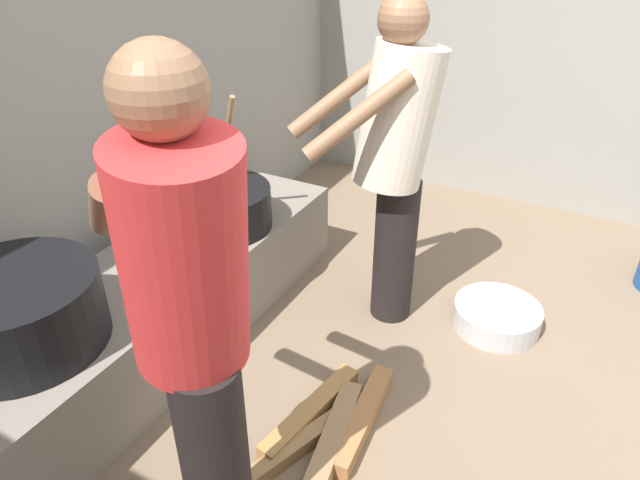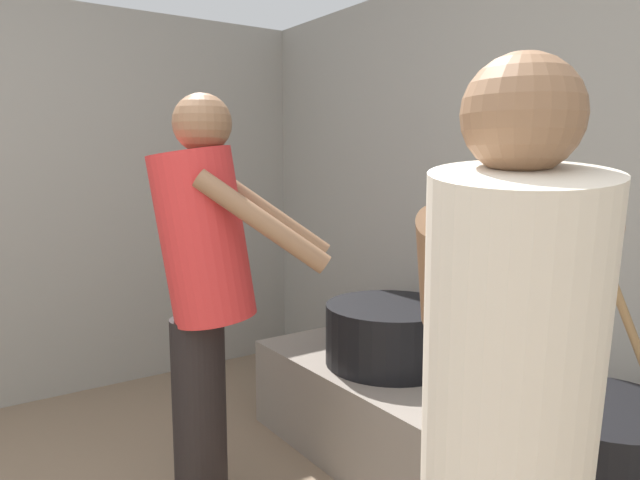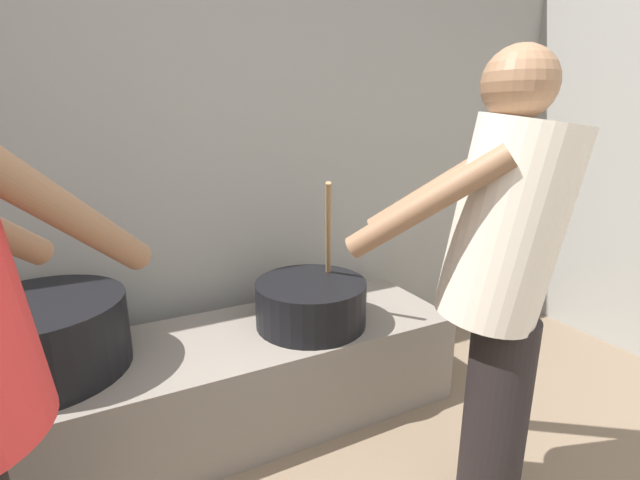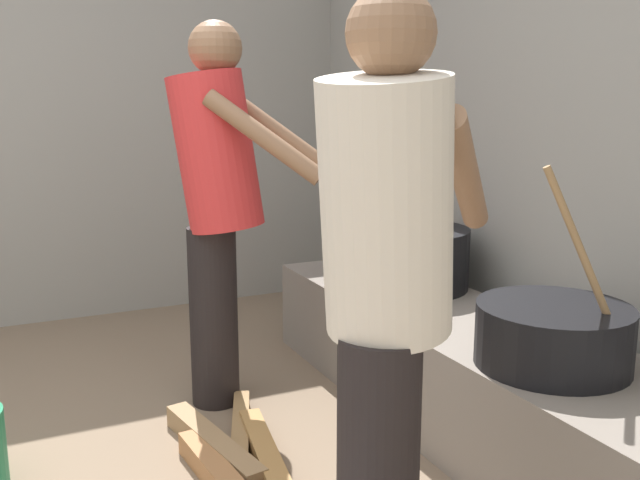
# 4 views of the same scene
# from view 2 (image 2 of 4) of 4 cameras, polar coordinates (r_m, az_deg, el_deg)

# --- Properties ---
(block_enclosure_rear) EXTENTS (4.85, 0.20, 2.18)m
(block_enclosure_rear) POSITION_cam_2_polar(r_m,az_deg,el_deg) (2.48, 26.10, 1.48)
(block_enclosure_rear) COLOR gray
(block_enclosure_rear) RESTS_ON ground_plane
(hearth_ledge) EXTENTS (2.29, 0.60, 0.42)m
(hearth_ledge) POSITION_cam_2_polar(r_m,az_deg,el_deg) (2.41, 14.53, -20.07)
(hearth_ledge) COLOR slate
(hearth_ledge) RESTS_ON ground_plane
(cooking_pot_main) EXTENTS (0.49, 0.49, 0.65)m
(cooking_pot_main) POSITION_cam_2_polar(r_m,az_deg,el_deg) (1.98, 25.87, -17.00)
(cooking_pot_main) COLOR black
(cooking_pot_main) RESTS_ON hearth_ledge
(cooking_pot_secondary) EXTENTS (0.58, 0.58, 0.27)m
(cooking_pot_secondary) POSITION_cam_2_polar(r_m,az_deg,el_deg) (2.65, 6.94, -9.17)
(cooking_pot_secondary) COLOR black
(cooking_pot_secondary) RESTS_ON hearth_ledge
(cook_in_red_shirt) EXTENTS (0.63, 0.72, 1.57)m
(cook_in_red_shirt) POSITION_cam_2_polar(r_m,az_deg,el_deg) (2.15, -11.28, -4.06)
(cook_in_red_shirt) COLOR black
(cook_in_red_shirt) RESTS_ON ground_plane
(cook_in_cream_shirt) EXTENTS (0.67, 0.68, 1.51)m
(cook_in_cream_shirt) POSITION_cam_2_polar(r_m,az_deg,el_deg) (1.12, 18.01, -17.70)
(cook_in_cream_shirt) COLOR black
(cook_in_cream_shirt) RESTS_ON ground_plane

